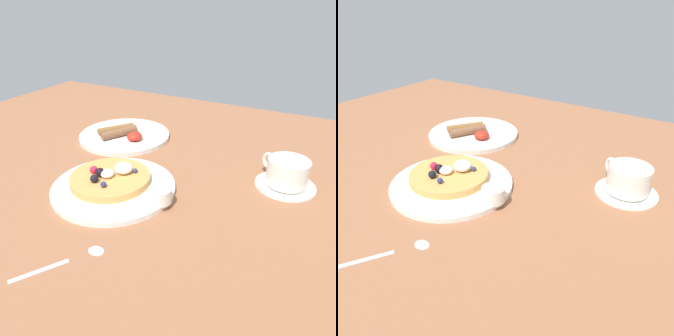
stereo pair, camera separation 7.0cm
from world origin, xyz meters
The scene contains 9 objects.
ground_plane centered at (0.00, 0.00, -1.50)cm, with size 166.87×129.64×3.00cm, color #935D3E.
pancake_plate centered at (-6.75, -4.33, 0.56)cm, with size 26.23×26.23×1.13cm, color white.
pancake_with_berries centered at (-8.10, -3.48, 2.15)cm, with size 17.21×17.21×3.90cm.
syrup_ramekin centered at (4.98, -5.07, 2.66)cm, with size 4.60×4.60×2.97cm.
breakfast_plate centered at (-20.96, 20.21, 0.62)cm, with size 25.76×25.76×1.24cm, color white.
fried_breakfast centered at (-21.44, 18.12, 2.24)cm, with size 15.59×11.73×2.52cm.
coffee_saucer centered at (25.27, 14.18, 0.44)cm, with size 12.77×12.77×0.88cm, color white.
coffee_cup centered at (25.15, 14.25, 3.73)cm, with size 10.76×8.71×5.50cm.
teaspoon centered at (0.23, -23.84, 0.25)cm, with size 8.84×12.66×0.60cm.
Camera 1 is at (31.43, -51.52, 37.36)cm, focal length 35.06 mm.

